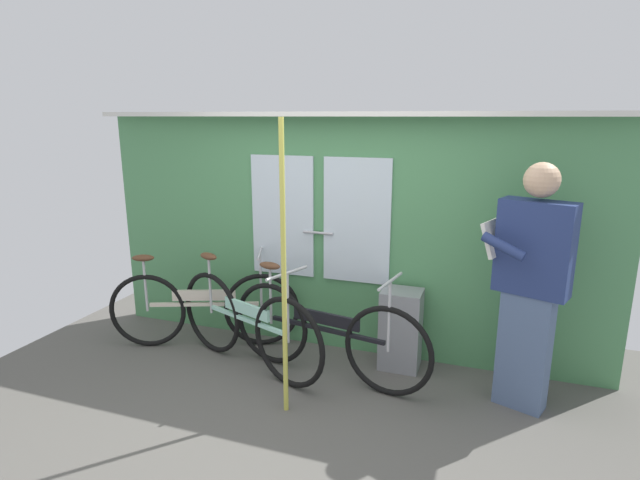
{
  "coord_description": "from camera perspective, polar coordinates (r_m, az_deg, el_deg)",
  "views": [
    {
      "loc": [
        1.27,
        -3.0,
        2.11
      ],
      "look_at": [
        -0.03,
        0.69,
        1.14
      ],
      "focal_mm": 28.25,
      "sensor_mm": 36.0,
      "label": 1
    }
  ],
  "objects": [
    {
      "name": "ground_plane",
      "position": [
        3.89,
        -3.14,
        -19.32
      ],
      "size": [
        5.63,
        3.99,
        0.04
      ],
      "primitive_type": "cube",
      "color": "#56544F"
    },
    {
      "name": "train_door_wall",
      "position": [
        4.49,
        2.36,
        1.17
      ],
      "size": [
        4.63,
        0.28,
        2.14
      ],
      "color": "#4C8C56",
      "rests_on": "ground_plane"
    },
    {
      "name": "bicycle_near_door",
      "position": [
        4.84,
        -13.04,
        -7.49
      ],
      "size": [
        1.66,
        0.73,
        0.92
      ],
      "rotation": [
        0.0,
        0.0,
        0.37
      ],
      "color": "black",
      "rests_on": "ground_plane"
    },
    {
      "name": "bicycle_leaning_behind",
      "position": [
        4.37,
        -8.32,
        -9.37
      ],
      "size": [
        1.61,
        0.7,
        0.96
      ],
      "rotation": [
        0.0,
        0.0,
        -0.36
      ],
      "color": "black",
      "rests_on": "ground_plane"
    },
    {
      "name": "bicycle_by_pole",
      "position": [
        4.16,
        0.57,
        -10.55
      ],
      "size": [
        1.79,
        0.49,
        0.94
      ],
      "rotation": [
        0.0,
        0.0,
        -0.18
      ],
      "color": "black",
      "rests_on": "ground_plane"
    },
    {
      "name": "passenger_reading_newspaper",
      "position": [
        3.86,
        22.68,
        -4.52
      ],
      "size": [
        0.64,
        0.59,
        1.81
      ],
      "rotation": [
        0.0,
        0.0,
        2.79
      ],
      "color": "slate",
      "rests_on": "ground_plane"
    },
    {
      "name": "trash_bin_by_wall",
      "position": [
        4.4,
        9.13,
        -9.94
      ],
      "size": [
        0.34,
        0.28,
        0.69
      ],
      "primitive_type": "cube",
      "color": "gray",
      "rests_on": "ground_plane"
    },
    {
      "name": "handrail_pole",
      "position": [
        3.48,
        -4.13,
        -3.82
      ],
      "size": [
        0.04,
        0.04,
        2.1
      ],
      "primitive_type": "cylinder",
      "color": "#C6C14C",
      "rests_on": "ground_plane"
    }
  ]
}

